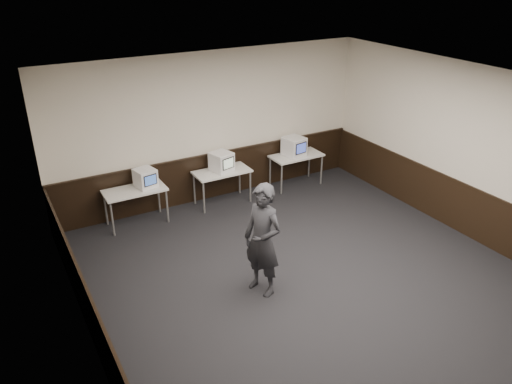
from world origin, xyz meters
TOP-DOWN VIEW (x-y plane):
  - floor at (0.00, 0.00)m, footprint 8.00×8.00m
  - ceiling at (0.00, 0.00)m, footprint 8.00×8.00m
  - back_wall at (0.00, 4.00)m, footprint 7.00×0.00m
  - left_wall at (-3.50, 0.00)m, footprint 0.00×8.00m
  - right_wall at (3.50, 0.00)m, footprint 0.00×8.00m
  - wainscot_back at (0.00, 3.98)m, footprint 6.98×0.04m
  - wainscot_left at (-3.48, 0.00)m, footprint 0.04×7.98m
  - wainscot_right at (3.48, 0.00)m, footprint 0.04×7.98m
  - wainscot_rail at (0.00, 3.96)m, footprint 6.98×0.06m
  - desk_left at (-1.90, 3.60)m, footprint 1.20×0.60m
  - desk_center at (0.00, 3.60)m, footprint 1.20×0.60m
  - desk_right at (1.90, 3.60)m, footprint 1.20×0.60m
  - emac_left at (-1.65, 3.62)m, footprint 0.44×0.46m
  - emac_center at (0.01, 3.62)m, footprint 0.50×0.52m
  - emac_right at (1.83, 3.61)m, footprint 0.50×0.52m
  - person at (-0.83, 0.45)m, footprint 0.65×0.79m

SIDE VIEW (x-z plane):
  - floor at x=0.00m, z-range 0.00..0.00m
  - wainscot_back at x=0.00m, z-range 0.00..1.00m
  - wainscot_left at x=-3.48m, z-range 0.00..1.00m
  - wainscot_right at x=3.48m, z-range 0.00..1.00m
  - desk_left at x=-1.90m, z-range 0.30..1.05m
  - desk_center at x=0.00m, z-range 0.30..1.05m
  - desk_right at x=1.90m, z-range 0.30..1.05m
  - person at x=-0.83m, z-range 0.00..1.86m
  - emac_left at x=-1.65m, z-range 0.75..1.12m
  - emac_center at x=0.01m, z-range 0.75..1.16m
  - emac_right at x=1.83m, z-range 0.75..1.18m
  - wainscot_rail at x=0.00m, z-range 1.00..1.04m
  - back_wall at x=0.00m, z-range -1.90..5.10m
  - left_wall at x=-3.50m, z-range -2.40..5.60m
  - right_wall at x=3.50m, z-range -2.40..5.60m
  - ceiling at x=0.00m, z-range 3.20..3.20m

